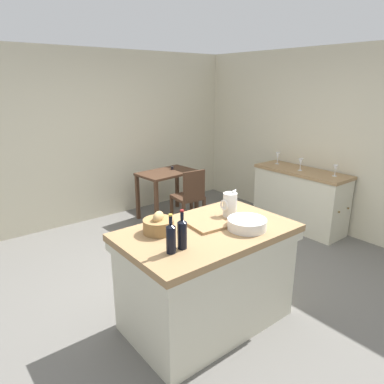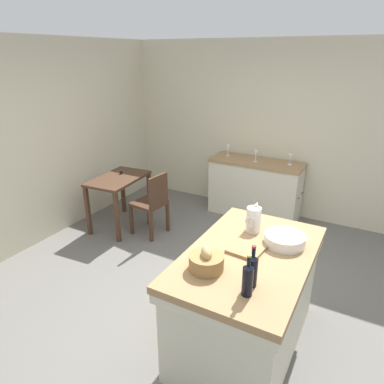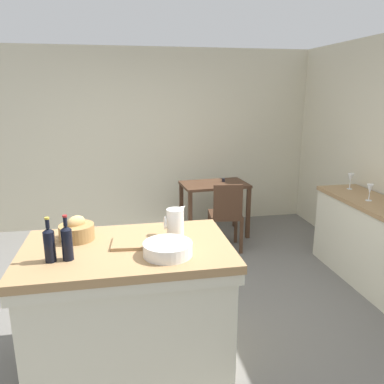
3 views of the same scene
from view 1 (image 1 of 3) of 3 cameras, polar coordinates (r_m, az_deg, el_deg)
The scene contains 16 objects.
ground_plane at distance 3.97m, azimuth 0.52°, elevation -14.82°, with size 6.76×6.76×0.00m, color #66635E.
wall_back at distance 5.68m, azimuth -16.42°, elevation 8.44°, with size 5.32×0.12×2.60m, color beige.
wall_right at distance 5.45m, azimuth 22.47°, elevation 7.49°, with size 0.12×5.20×2.60m, color beige.
island_table at distance 3.20m, azimuth 2.43°, elevation -13.02°, with size 1.49×0.93×0.92m.
side_cabinet at distance 5.51m, azimuth 17.02°, elevation -1.03°, with size 0.52×1.41×0.89m.
writing_desk at distance 5.63m, azimuth -4.03°, elevation 2.09°, with size 0.94×0.63×0.81m.
wooden_chair at distance 5.25m, azimuth -0.38°, elevation -0.66°, with size 0.44×0.44×0.90m.
pitcher at distance 3.27m, azimuth 6.15°, elevation -2.00°, with size 0.17×0.13×0.27m.
wash_bowl at distance 3.03m, azimuth 8.90°, elevation -5.12°, with size 0.33×0.33×0.09m, color silver.
bread_basket at distance 2.93m, azimuth -5.45°, elevation -5.33°, with size 0.26×0.26×0.19m.
cutting_board at distance 3.06m, azimuth 2.90°, elevation -5.37°, with size 0.32×0.26×0.02m, color #99754C.
wine_bottle_dark at distance 2.63m, azimuth -1.61°, elevation -6.66°, with size 0.07×0.07×0.31m.
wine_bottle_amber at distance 2.57m, azimuth -3.44°, elevation -7.36°, with size 0.07×0.07×0.30m.
wine_glass_far_left at distance 5.17m, azimuth 22.23°, elevation 3.54°, with size 0.07×0.07×0.16m.
wine_glass_left at distance 5.34m, azimuth 17.21°, elevation 4.62°, with size 0.07×0.07×0.18m.
wine_glass_middle at distance 5.68m, azimuth 13.73°, elevation 5.70°, with size 0.07×0.07×0.18m.
Camera 1 is at (-2.12, -2.60, 2.12)m, focal length 32.90 mm.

